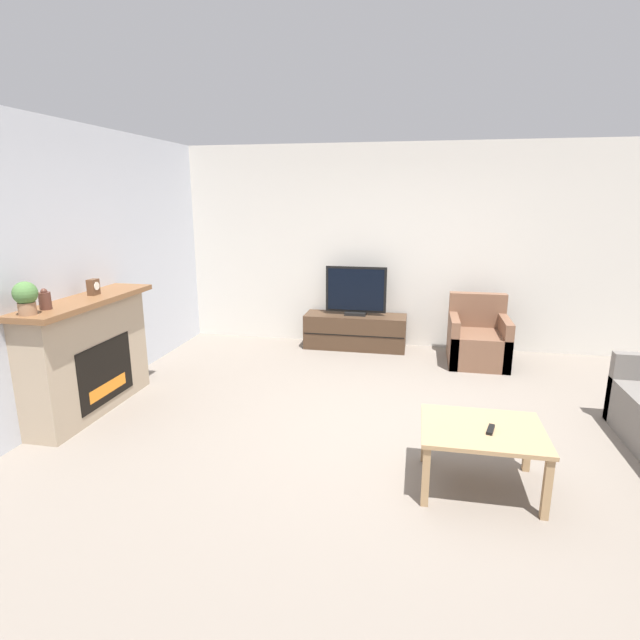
{
  "coord_description": "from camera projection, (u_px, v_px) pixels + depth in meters",
  "views": [
    {
      "loc": [
        0.19,
        -4.06,
        2.02
      ],
      "look_at": [
        -0.73,
        0.56,
        0.85
      ],
      "focal_mm": 28.0,
      "sensor_mm": 36.0,
      "label": 1
    }
  ],
  "objects": [
    {
      "name": "wall_left",
      "position": [
        64.0,
        270.0,
        4.63
      ],
      "size": [
        0.06,
        12.0,
        2.7
      ],
      "color": "silver",
      "rests_on": "ground"
    },
    {
      "name": "armchair",
      "position": [
        478.0,
        341.0,
        6.18
      ],
      "size": [
        0.7,
        0.76,
        0.83
      ],
      "color": "brown",
      "rests_on": "ground"
    },
    {
      "name": "remote",
      "position": [
        491.0,
        429.0,
        3.41
      ],
      "size": [
        0.08,
        0.16,
        0.02
      ],
      "rotation": [
        0.0,
        0.0,
        -0.25
      ],
      "color": "black",
      "rests_on": "coffee_table"
    },
    {
      "name": "fireplace",
      "position": [
        88.0,
        354.0,
        4.72
      ],
      "size": [
        0.46,
        1.59,
        1.11
      ],
      "color": "tan",
      "rests_on": "ground"
    },
    {
      "name": "ground_plane",
      "position": [
        389.0,
        433.0,
        4.39
      ],
      "size": [
        24.0,
        24.0,
        0.0
      ],
      "primitive_type": "plane",
      "color": "slate"
    },
    {
      "name": "mantel_vase_left",
      "position": [
        45.0,
        300.0,
        4.11
      ],
      "size": [
        0.1,
        0.1,
        0.18
      ],
      "color": "#512D23",
      "rests_on": "fireplace"
    },
    {
      "name": "wall_back",
      "position": [
        405.0,
        248.0,
        6.68
      ],
      "size": [
        12.0,
        0.06,
        2.7
      ],
      "color": "beige",
      "rests_on": "ground"
    },
    {
      "name": "potted_plant",
      "position": [
        26.0,
        297.0,
        3.91
      ],
      "size": [
        0.18,
        0.18,
        0.27
      ],
      "color": "#936B4C",
      "rests_on": "fireplace"
    },
    {
      "name": "tv",
      "position": [
        356.0,
        292.0,
        6.66
      ],
      "size": [
        0.81,
        0.18,
        0.65
      ],
      "color": "black",
      "rests_on": "tv_stand"
    },
    {
      "name": "coffee_table",
      "position": [
        482.0,
        436.0,
        3.48
      ],
      "size": [
        0.84,
        0.68,
        0.46
      ],
      "color": "#A37F56",
      "rests_on": "ground"
    },
    {
      "name": "tv_stand",
      "position": [
        355.0,
        331.0,
        6.79
      ],
      "size": [
        1.36,
        0.45,
        0.46
      ],
      "color": "#422D1E",
      "rests_on": "ground"
    },
    {
      "name": "mantel_clock",
      "position": [
        93.0,
        287.0,
        4.72
      ],
      "size": [
        0.08,
        0.11,
        0.15
      ],
      "color": "brown",
      "rests_on": "fireplace"
    }
  ]
}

